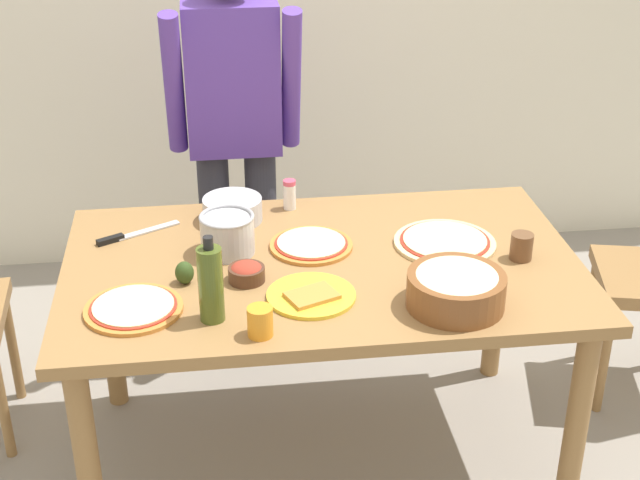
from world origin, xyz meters
TOP-DOWN VIEW (x-y plane):
  - ground at (0.00, 0.00)m, footprint 8.00×8.00m
  - dining_table at (0.00, 0.00)m, footprint 1.60×0.96m
  - person_cook at (-0.23, 0.76)m, footprint 0.49×0.25m
  - pizza_raw_on_board at (0.41, 0.06)m, footprint 0.33×0.33m
  - pizza_cooked_on_tray at (-0.57, -0.22)m, footprint 0.28×0.28m
  - pizza_second_cooked at (-0.02, 0.10)m, footprint 0.27×0.27m
  - plate_with_slice at (-0.06, -0.21)m, footprint 0.26×0.26m
  - popcorn_bowl at (0.34, -0.31)m, footprint 0.28×0.28m
  - mixing_bowl_steel at (-0.26, 0.33)m, footprint 0.20×0.20m
  - small_sauce_bowl at (-0.24, -0.09)m, footprint 0.11×0.11m
  - olive_oil_bottle at (-0.34, -0.29)m, footprint 0.07×0.07m
  - steel_pot at (-0.29, 0.10)m, footprint 0.17×0.17m
  - cup_orange at (-0.22, -0.39)m, footprint 0.07×0.07m
  - cup_small_brown at (0.62, -0.06)m, footprint 0.07×0.07m
  - salt_shaker at (-0.06, 0.40)m, footprint 0.04×0.04m
  - chef_knife at (-0.61, 0.25)m, footprint 0.27×0.16m
  - avocado at (-0.42, -0.08)m, footprint 0.06×0.06m

SIDE VIEW (x-z plane):
  - ground at x=0.00m, z-range 0.00..0.00m
  - dining_table at x=0.00m, z-range 0.29..1.05m
  - chef_knife at x=-0.61m, z-range 0.76..0.78m
  - plate_with_slice at x=-0.06m, z-range 0.76..0.78m
  - pizza_cooked_on_tray at x=-0.57m, z-range 0.76..0.78m
  - pizza_second_cooked at x=-0.02m, z-range 0.76..0.78m
  - pizza_raw_on_board at x=0.41m, z-range 0.76..0.78m
  - small_sauce_bowl at x=-0.24m, z-range 0.76..0.82m
  - avocado at x=-0.42m, z-range 0.76..0.83m
  - mixing_bowl_steel at x=-0.26m, z-range 0.76..0.84m
  - cup_orange at x=-0.22m, z-range 0.76..0.84m
  - cup_small_brown at x=0.62m, z-range 0.76..0.84m
  - salt_shaker at x=-0.06m, z-range 0.76..0.87m
  - popcorn_bowl at x=0.34m, z-range 0.76..0.88m
  - steel_pot at x=-0.29m, z-range 0.76..0.89m
  - olive_oil_bottle at x=-0.34m, z-range 0.75..1.00m
  - person_cook at x=-0.23m, z-range 0.13..1.75m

